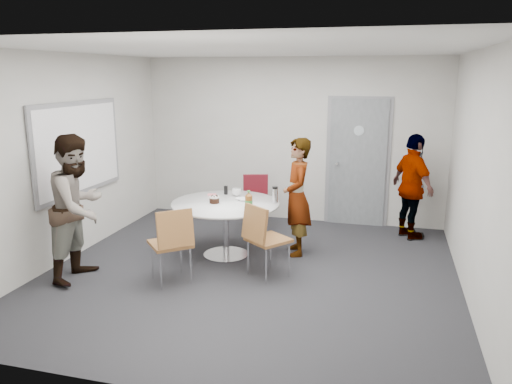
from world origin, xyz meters
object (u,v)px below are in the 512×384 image
(door, at_px, (358,163))
(table, at_px, (227,210))
(person_left, at_px, (78,208))
(person_main, at_px, (297,197))
(chair_near_right, at_px, (262,234))
(person_right, at_px, (413,187))
(chair_far, at_px, (256,197))
(whiteboard, at_px, (79,148))
(chair_near_left, at_px, (173,238))

(door, distance_m, table, 2.55)
(door, height_order, person_left, door)
(person_main, bearing_deg, table, -87.31)
(chair_near_right, height_order, person_right, person_right)
(table, xyz_separation_m, chair_near_right, (0.65, -0.61, -0.08))
(chair_near_right, xyz_separation_m, person_left, (-2.13, -0.54, 0.31))
(chair_far, xyz_separation_m, person_main, (0.84, -0.94, 0.27))
(chair_near_right, height_order, person_left, person_left)
(person_main, height_order, person_left, person_left)
(chair_near_right, bearing_deg, person_left, -128.37)
(whiteboard, xyz_separation_m, table, (1.99, 0.30, -0.80))
(person_main, bearing_deg, door, 138.81)
(door, distance_m, chair_near_right, 2.79)
(chair_near_left, relative_size, person_right, 0.59)
(chair_near_left, bearing_deg, chair_far, 39.17)
(person_right, bearing_deg, chair_near_left, 100.44)
(person_right, bearing_deg, chair_far, 61.53)
(chair_near_left, bearing_deg, person_main, 7.71)
(table, relative_size, person_main, 0.90)
(door, bearing_deg, whiteboard, -147.34)
(chair_near_left, bearing_deg, door, 16.20)
(table, bearing_deg, door, 51.57)
(person_main, bearing_deg, chair_near_left, -58.58)
(chair_near_left, distance_m, person_main, 1.87)
(chair_near_right, bearing_deg, table, 174.06)
(door, height_order, person_main, door)
(door, bearing_deg, person_right, -32.03)
(door, bearing_deg, person_main, -112.69)
(door, bearing_deg, person_left, -134.28)
(chair_near_left, xyz_separation_m, chair_near_right, (0.96, 0.46, -0.01))
(whiteboard, xyz_separation_m, person_right, (4.41, 1.75, -0.66))
(whiteboard, bearing_deg, person_main, 12.68)
(whiteboard, xyz_separation_m, chair_near_left, (1.68, -0.77, -0.88))
(person_main, bearing_deg, chair_far, -156.93)
(door, distance_m, person_main, 1.79)
(door, distance_m, chair_far, 1.74)
(door, bearing_deg, table, -128.43)
(person_left, bearing_deg, chair_near_right, -75.02)
(table, bearing_deg, whiteboard, -171.32)
(table, height_order, person_main, person_main)
(chair_near_right, xyz_separation_m, person_main, (0.24, 0.96, 0.24))
(chair_far, relative_size, person_right, 0.55)
(chair_near_right, bearing_deg, whiteboard, -149.19)
(door, relative_size, chair_near_right, 2.30)
(chair_far, bearing_deg, person_left, 41.22)
(door, xyz_separation_m, chair_near_left, (-1.88, -3.05, -0.45))
(whiteboard, relative_size, person_right, 1.20)
(whiteboard, bearing_deg, chair_near_left, -24.66)
(table, relative_size, person_right, 0.91)
(person_left, bearing_deg, door, -43.41)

